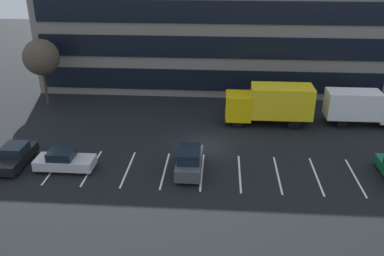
{
  "coord_description": "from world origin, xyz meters",
  "views": [
    {
      "loc": [
        1.16,
        -30.99,
        15.59
      ],
      "look_at": [
        -1.09,
        0.39,
        1.4
      ],
      "focal_mm": 38.5,
      "sensor_mm": 36.0,
      "label": 1
    }
  ],
  "objects_px": {
    "suv_charcoal": "(189,161)",
    "bare_tree": "(41,57)",
    "box_truck_white": "(362,106)",
    "box_truck_yellow_all": "(270,103)",
    "sedan_silver": "(64,161)",
    "sedan_black": "(15,156)"
  },
  "relations": [
    {
      "from": "suv_charcoal",
      "to": "sedan_silver",
      "type": "distance_m",
      "value": 9.36
    },
    {
      "from": "sedan_black",
      "to": "bare_tree",
      "type": "bearing_deg",
      "value": 101.74
    },
    {
      "from": "suv_charcoal",
      "to": "box_truck_white",
      "type": "bearing_deg",
      "value": 33.02
    },
    {
      "from": "box_truck_white",
      "to": "box_truck_yellow_all",
      "type": "height_order",
      "value": "box_truck_yellow_all"
    },
    {
      "from": "box_truck_white",
      "to": "sedan_silver",
      "type": "height_order",
      "value": "box_truck_white"
    },
    {
      "from": "box_truck_yellow_all",
      "to": "sedan_black",
      "type": "relative_size",
      "value": 1.81
    },
    {
      "from": "suv_charcoal",
      "to": "bare_tree",
      "type": "bearing_deg",
      "value": 140.78
    },
    {
      "from": "box_truck_yellow_all",
      "to": "sedan_black",
      "type": "height_order",
      "value": "box_truck_yellow_all"
    },
    {
      "from": "box_truck_white",
      "to": "sedan_black",
      "type": "distance_m",
      "value": 30.25
    },
    {
      "from": "suv_charcoal",
      "to": "bare_tree",
      "type": "relative_size",
      "value": 0.63
    },
    {
      "from": "box_truck_yellow_all",
      "to": "bare_tree",
      "type": "relative_size",
      "value": 1.18
    },
    {
      "from": "bare_tree",
      "to": "suv_charcoal",
      "type": "bearing_deg",
      "value": -39.22
    },
    {
      "from": "box_truck_white",
      "to": "sedan_black",
      "type": "xyz_separation_m",
      "value": [
        -28.61,
        -9.79,
        -1.07
      ]
    },
    {
      "from": "box_truck_yellow_all",
      "to": "suv_charcoal",
      "type": "height_order",
      "value": "box_truck_yellow_all"
    },
    {
      "from": "box_truck_white",
      "to": "sedan_silver",
      "type": "bearing_deg",
      "value": -157.45
    },
    {
      "from": "box_truck_white",
      "to": "suv_charcoal",
      "type": "bearing_deg",
      "value": -146.98
    },
    {
      "from": "box_truck_yellow_all",
      "to": "suv_charcoal",
      "type": "relative_size",
      "value": 1.86
    },
    {
      "from": "box_truck_white",
      "to": "box_truck_yellow_all",
      "type": "xyz_separation_m",
      "value": [
        -8.48,
        -0.47,
        0.28
      ]
    },
    {
      "from": "suv_charcoal",
      "to": "sedan_black",
      "type": "bearing_deg",
      "value": 179.48
    },
    {
      "from": "sedan_silver",
      "to": "sedan_black",
      "type": "distance_m",
      "value": 4.03
    },
    {
      "from": "suv_charcoal",
      "to": "sedan_black",
      "type": "height_order",
      "value": "suv_charcoal"
    },
    {
      "from": "suv_charcoal",
      "to": "sedan_black",
      "type": "xyz_separation_m",
      "value": [
        -13.36,
        0.12,
        -0.19
      ]
    }
  ]
}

